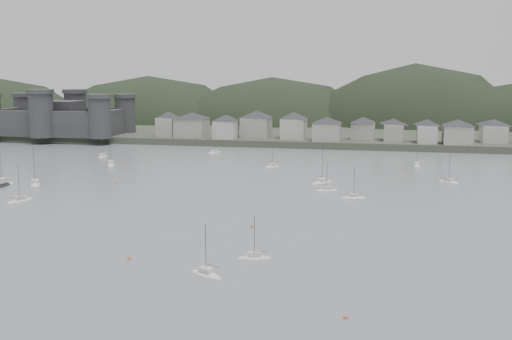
# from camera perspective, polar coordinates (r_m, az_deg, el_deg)

# --- Properties ---
(ground) EXTENTS (900.00, 900.00, 0.00)m
(ground) POSITION_cam_1_polar(r_m,az_deg,el_deg) (103.26, -8.84, -9.92)
(ground) COLOR slate
(ground) RESTS_ON ground
(far_shore_land) EXTENTS (900.00, 250.00, 3.00)m
(far_shore_land) POSITION_cam_1_polar(r_m,az_deg,el_deg) (388.89, 6.80, 4.48)
(far_shore_land) COLOR #383D2D
(far_shore_land) RESTS_ON ground
(forested_ridge) EXTENTS (851.55, 103.94, 102.57)m
(forested_ridge) POSITION_cam_1_polar(r_m,az_deg,el_deg) (364.42, 7.14, 2.13)
(forested_ridge) COLOR black
(forested_ridge) RESTS_ON ground
(castle) EXTENTS (66.00, 43.00, 20.00)m
(castle) POSITION_cam_1_polar(r_m,az_deg,el_deg) (312.98, -17.83, 4.68)
(castle) COLOR #333336
(castle) RESTS_ON far_shore_land
(waterfront_town) EXTENTS (451.48, 28.46, 12.92)m
(waterfront_town) POSITION_cam_1_polar(r_m,az_deg,el_deg) (275.84, 15.18, 3.76)
(waterfront_town) COLOR gray
(waterfront_town) RESTS_ON far_shore_land
(sailboat_lead) EXTENTS (6.82, 4.18, 8.92)m
(sailboat_lead) POSITION_cam_1_polar(r_m,az_deg,el_deg) (173.95, 6.60, -1.90)
(sailboat_lead) COLOR silver
(sailboat_lead) RESTS_ON ground
(moored_fleet) EXTENTS (256.19, 177.92, 13.39)m
(moored_fleet) POSITION_cam_1_polar(r_m,az_deg,el_deg) (161.82, -3.10, -2.70)
(moored_fleet) COLOR silver
(moored_fleet) RESTS_ON ground
(motor_launch_far) EXTENTS (3.92, 9.22, 4.13)m
(motor_launch_far) POSITION_cam_1_polar(r_m,az_deg,el_deg) (194.99, -22.63, -1.32)
(motor_launch_far) COLOR black
(motor_launch_far) RESTS_ON ground
(mooring_buoys) EXTENTS (162.57, 132.02, 0.70)m
(mooring_buoys) POSITION_cam_1_polar(r_m,az_deg,el_deg) (154.19, -3.21, -3.32)
(mooring_buoys) COLOR #C36B41
(mooring_buoys) RESTS_ON ground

